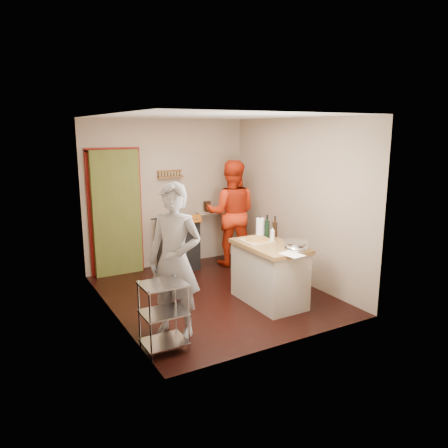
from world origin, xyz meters
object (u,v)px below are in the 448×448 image
(wire_shelving, at_px, (164,313))
(island, at_px, (270,271))
(stove, at_px, (178,244))
(person_red, at_px, (231,213))
(person_stripe, at_px, (175,261))

(wire_shelving, xyz_separation_m, island, (1.83, 0.56, 0.02))
(stove, distance_m, wire_shelving, 2.94)
(person_red, bearing_deg, person_stripe, 77.28)
(wire_shelving, relative_size, person_red, 0.42)
(stove, bearing_deg, person_red, -13.22)
(wire_shelving, bearing_deg, island, 17.19)
(wire_shelving, xyz_separation_m, person_red, (2.28, 2.40, 0.51))
(wire_shelving, bearing_deg, person_red, 46.47)
(wire_shelving, height_order, person_stripe, person_stripe)
(person_stripe, xyz_separation_m, person_red, (2.00, 2.09, 0.03))
(stove, distance_m, island, 2.12)
(person_stripe, bearing_deg, stove, 115.64)
(stove, distance_m, person_stripe, 2.58)
(stove, bearing_deg, wire_shelving, -116.85)
(island, xyz_separation_m, person_red, (0.45, 1.84, 0.49))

